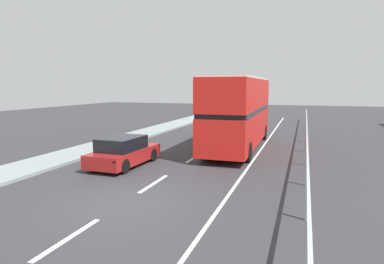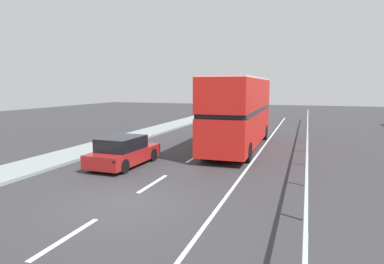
{
  "view_description": "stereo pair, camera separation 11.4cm",
  "coord_description": "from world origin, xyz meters",
  "views": [
    {
      "loc": [
        5.4,
        -9.33,
        3.73
      ],
      "look_at": [
        -0.0,
        6.83,
        1.41
      ],
      "focal_mm": 31.6,
      "sensor_mm": 36.0,
      "label": 1
    },
    {
      "loc": [
        5.51,
        -9.29,
        3.73
      ],
      "look_at": [
        -0.0,
        6.83,
        1.41
      ],
      "focal_mm": 31.6,
      "sensor_mm": 36.0,
      "label": 2
    }
  ],
  "objects": [
    {
      "name": "ground_plane",
      "position": [
        0.0,
        0.0,
        -0.05
      ],
      "size": [
        75.75,
        120.0,
        0.1
      ],
      "primitive_type": "cube",
      "color": "#323236"
    },
    {
      "name": "lane_paint_markings",
      "position": [
        1.84,
        8.28,
        0.0
      ],
      "size": [
        3.17,
        46.0,
        0.01
      ],
      "color": "silver",
      "rests_on": "ground"
    },
    {
      "name": "bridge_side_railing",
      "position": [
        5.58,
        9.0,
        0.94
      ],
      "size": [
        0.1,
        42.0,
        1.17
      ],
      "color": "#ABB8BA",
      "rests_on": "ground"
    },
    {
      "name": "double_decker_bus_red",
      "position": [
        1.68,
        10.7,
        2.27
      ],
      "size": [
        2.6,
        10.52,
        4.24
      ],
      "rotation": [
        0.0,
        0.0,
        0.01
      ],
      "color": "red",
      "rests_on": "ground"
    },
    {
      "name": "hatchback_car_near",
      "position": [
        -2.59,
        4.42,
        0.66
      ],
      "size": [
        1.93,
        4.11,
        1.39
      ],
      "rotation": [
        0.0,
        0.0,
        -0.04
      ],
      "color": "maroon",
      "rests_on": "ground"
    },
    {
      "name": "sedan_car_ahead",
      "position": [
        -1.23,
        26.25,
        0.65
      ],
      "size": [
        1.97,
        4.6,
        1.34
      ],
      "rotation": [
        0.0,
        0.0,
        0.02
      ],
      "color": "#474854",
      "rests_on": "ground"
    }
  ]
}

